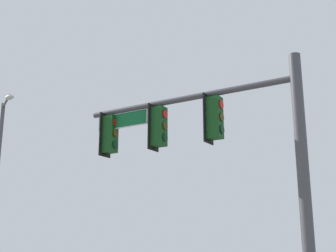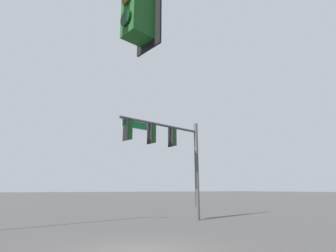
# 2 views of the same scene
# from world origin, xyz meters

# --- Properties ---
(signal_pole_near) EXTENTS (6.20, 1.53, 6.55)m
(signal_pole_near) POSITION_xyz_m (-4.90, -6.23, 4.52)
(signal_pole_near) COLOR #47474C
(signal_pole_near) RESTS_ON ground_plane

